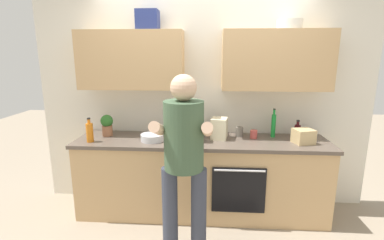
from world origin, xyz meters
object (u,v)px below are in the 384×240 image
Objects in this scene: bottle_soda at (273,125)px; mixing_bowl at (152,137)px; bottle_juice at (90,132)px; grocery_bag_rice at (219,128)px; bottle_water at (202,129)px; cup_ceramic at (254,134)px; bottle_wine at (297,131)px; bottle_oil at (183,124)px; potted_herb at (107,124)px; grocery_bag_bread at (303,136)px; person_standing at (184,155)px; cup_stoneware at (239,132)px; knife_block at (199,131)px.

bottle_soda is 1.39m from mixing_bowl.
bottle_juice is 1.14× the size of grocery_bag_rice.
cup_ceramic is at bearing -5.50° from bottle_water.
bottle_juice reaches higher than bottle_wine.
bottle_water is 0.71× the size of bottle_oil.
bottle_wine is 0.63× the size of bottle_oil.
potted_herb is at bearing -178.41° from bottle_wine.
bottle_soda is 1.69× the size of grocery_bag_bread.
cup_ceramic is (0.60, -0.06, -0.04)m from bottle_water.
grocery_bag_bread is at bearing -39.19° from bottle_soda.
mixing_bowl is 0.60m from potted_herb.
bottle_oil is at bearing -177.93° from bottle_soda.
bottle_juice is at bearing -172.67° from mixing_bowl.
bottle_juice reaches higher than mixing_bowl.
bottle_wine is 0.90m from grocery_bag_rice.
cup_ceramic is at bearing 50.59° from person_standing.
potted_herb is 1.31m from grocery_bag_rice.
bottle_wine reaches higher than cup_stoneware.
grocery_bag_bread is at bearing 30.45° from person_standing.
cup_stoneware is at bearing 2.66° from potted_herb.
grocery_bag_rice reaches higher than cup_stoneware.
bottle_oil is 0.67m from cup_stoneware.
mixing_bowl is (-0.32, -0.20, -0.10)m from bottle_oil.
grocery_bag_rice is (0.42, -0.06, -0.02)m from bottle_oil.
person_standing reaches higher than grocery_bag_bread.
cup_stoneware is at bearing 13.69° from mixing_bowl.
bottle_soda is 0.63m from grocery_bag_rice.
potted_herb is at bearing 171.52° from knife_block.
person_standing is 0.91m from bottle_oil.
potted_herb is 1.27× the size of grocery_bag_bread.
cup_ceramic is at bearing 163.06° from grocery_bag_bread.
bottle_oil is at bearing 134.49° from knife_block.
potted_herb is (0.10, 0.25, 0.03)m from bottle_juice.
bottle_soda is 0.36m from grocery_bag_bread.
bottle_water reaches higher than bottle_wine.
bottle_juice is 1.04m from bottle_oil.
bottle_oil is at bearing -178.99° from bottle_wine.
cup_ceramic is (-0.23, -0.07, -0.09)m from bottle_soda.
bottle_juice is 1.14× the size of bottle_water.
bottle_oil reaches higher than bottle_water.
bottle_wine is 0.88× the size of bottle_water.
potted_herb is at bearing 67.84° from bottle_juice.
cup_stoneware is at bearing 1.24° from bottle_water.
person_standing reaches higher than bottle_juice.
grocery_bag_rice is (0.23, 0.14, -0.01)m from knife_block.
bottle_oil is (-1.05, -0.04, 0.00)m from bottle_soda.
bottle_water is at bearing 22.94° from mixing_bowl.
grocery_bag_bread is at bearing -88.47° from bottle_wine.
grocery_bag_rice is at bearing 10.66° from mixing_bowl.
bottle_oil is at bearing 16.34° from bottle_juice.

